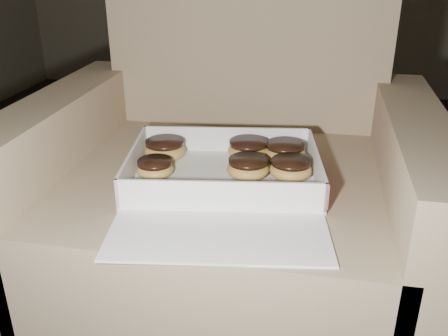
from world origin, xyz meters
name	(u,v)px	position (x,y,z in m)	size (l,w,h in m)	color
armchair	(229,206)	(-0.27, 0.09, 0.31)	(0.93, 0.79, 0.97)	#988161
bakery_box	(225,183)	(-0.25, -0.07, 0.45)	(0.46, 0.52, 0.07)	white
donut_a	(165,149)	(-0.41, 0.04, 0.47)	(0.09, 0.09, 0.05)	gold
donut_b	(285,152)	(-0.14, 0.08, 0.47)	(0.09, 0.09, 0.05)	gold
donut_c	(155,168)	(-0.41, -0.06, 0.46)	(0.08, 0.08, 0.04)	gold
donut_d	(248,150)	(-0.23, 0.07, 0.47)	(0.09, 0.09, 0.05)	gold
donut_e	(291,169)	(-0.12, -0.01, 0.47)	(0.09, 0.09, 0.04)	gold
donut_f	(248,168)	(-0.21, -0.02, 0.47)	(0.09, 0.09, 0.04)	gold
crumb_a	(293,182)	(-0.12, -0.03, 0.44)	(0.01, 0.01, 0.00)	black
crumb_b	(216,185)	(-0.27, -0.07, 0.44)	(0.01, 0.01, 0.00)	black
crumb_c	(180,191)	(-0.34, -0.11, 0.44)	(0.01, 0.01, 0.00)	black
crumb_d	(191,186)	(-0.32, -0.09, 0.44)	(0.01, 0.01, 0.00)	black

